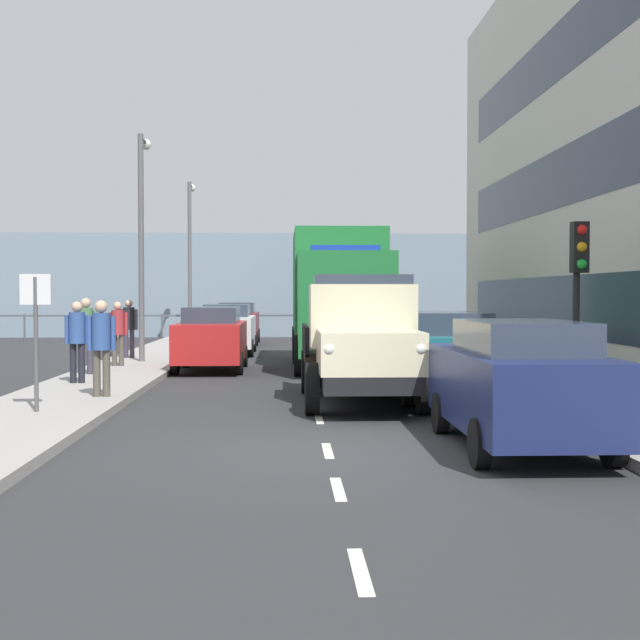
{
  "coord_description": "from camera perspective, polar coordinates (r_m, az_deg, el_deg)",
  "views": [
    {
      "loc": [
        0.56,
        11.11,
        2.07
      ],
      "look_at": [
        -0.36,
        -11.23,
        1.39
      ],
      "focal_mm": 47.78,
      "sensor_mm": 36.0,
      "label": 1
    }
  ],
  "objects": [
    {
      "name": "ground_plane",
      "position": [
        20.34,
        -0.76,
        -4.1
      ],
      "size": [
        80.0,
        80.0,
        0.0
      ],
      "primitive_type": "plane",
      "color": "#2D2D30"
    },
    {
      "name": "sidewalk_left",
      "position": [
        20.99,
        12.2,
        -3.75
      ],
      "size": [
        2.39,
        36.29,
        0.15
      ],
      "primitive_type": "cube",
      "color": "#9E9993",
      "rests_on": "ground_plane"
    },
    {
      "name": "sidewalk_right",
      "position": [
        20.74,
        -13.88,
        -3.83
      ],
      "size": [
        2.39,
        36.29,
        0.15
      ],
      "primitive_type": "cube",
      "color": "#9E9993",
      "rests_on": "ground_plane"
    },
    {
      "name": "road_centreline_markings",
      "position": [
        19.29,
        -0.67,
        -4.41
      ],
      "size": [
        0.12,
        31.67,
        0.01
      ],
      "color": "silver",
      "rests_on": "ground_plane"
    },
    {
      "name": "sea_horizon",
      "position": [
        41.37,
        -1.57,
        2.34
      ],
      "size": [
        80.0,
        0.8,
        5.0
      ],
      "primitive_type": "cube",
      "color": "gray",
      "rests_on": "ground_plane"
    },
    {
      "name": "seawall_railing",
      "position": [
        37.79,
        -1.49,
        -0.0
      ],
      "size": [
        28.08,
        0.08,
        1.2
      ],
      "color": "#4C5156",
      "rests_on": "ground_plane"
    },
    {
      "name": "truck_vintage_cream",
      "position": [
        15.91,
        2.8,
        -1.48
      ],
      "size": [
        2.17,
        5.64,
        2.43
      ],
      "color": "black",
      "rests_on": "ground_plane"
    },
    {
      "name": "lorry_cargo_green",
      "position": [
        24.28,
        1.22,
        1.76
      ],
      "size": [
        2.58,
        8.2,
        3.87
      ],
      "color": "#1E7033",
      "rests_on": "ground_plane"
    },
    {
      "name": "car_navy_kerbside_near",
      "position": [
        11.69,
        13.14,
        -4.08
      ],
      "size": [
        1.79,
        4.15,
        1.72
      ],
      "color": "navy",
      "rests_on": "ground_plane"
    },
    {
      "name": "car_teal_kerbside_1",
      "position": [
        17.15,
        8.12,
        -2.2
      ],
      "size": [
        1.92,
        4.34,
        1.72
      ],
      "color": "#1E6670",
      "rests_on": "ground_plane"
    },
    {
      "name": "car_red_oppositeside_0",
      "position": [
        23.15,
        -7.28,
        -1.18
      ],
      "size": [
        1.83,
        3.96,
        1.72
      ],
      "color": "#B21E1E",
      "rests_on": "ground_plane"
    },
    {
      "name": "car_white_oppositeside_1",
      "position": [
        29.38,
        -6.23,
        -0.56
      ],
      "size": [
        1.9,
        4.25,
        1.72
      ],
      "color": "white",
      "rests_on": "ground_plane"
    },
    {
      "name": "car_maroon_oppositeside_2",
      "position": [
        35.38,
        -5.57,
        -0.17
      ],
      "size": [
        1.8,
        4.06,
        1.72
      ],
      "color": "maroon",
      "rests_on": "ground_plane"
    },
    {
      "name": "pedestrian_strolling",
      "position": [
        16.43,
        -14.44,
        -1.28
      ],
      "size": [
        0.53,
        0.34,
        1.81
      ],
      "color": "#4C473D",
      "rests_on": "sidewalk_right"
    },
    {
      "name": "pedestrian_near_railing",
      "position": [
        19.1,
        -15.96,
        -0.96
      ],
      "size": [
        0.53,
        0.34,
        1.76
      ],
      "color": "black",
      "rests_on": "sidewalk_right"
    },
    {
      "name": "pedestrian_couple_a",
      "position": [
        21.15,
        -15.41,
        -0.58
      ],
      "size": [
        0.53,
        0.34,
        1.83
      ],
      "color": "#383342",
      "rests_on": "sidewalk_right"
    },
    {
      "name": "pedestrian_with_bag",
      "position": [
        23.37,
        -13.39,
        -0.53
      ],
      "size": [
        0.53,
        0.34,
        1.72
      ],
      "color": "#4C473D",
      "rests_on": "sidewalk_right"
    },
    {
      "name": "pedestrian_couple_b",
      "position": [
        26.27,
        -12.68,
        -0.23
      ],
      "size": [
        0.53,
        0.34,
        1.75
      ],
      "color": "#383342",
      "rests_on": "sidewalk_right"
    },
    {
      "name": "traffic_light_near",
      "position": [
        15.79,
        16.93,
        3.13
      ],
      "size": [
        0.28,
        0.41,
        3.2
      ],
      "color": "black",
      "rests_on": "sidewalk_left"
    },
    {
      "name": "lamp_post_promenade",
      "position": [
        25.07,
        -11.83,
        6.15
      ],
      "size": [
        0.32,
        1.14,
        6.49
      ],
      "color": "#59595B",
      "rests_on": "sidewalk_right"
    },
    {
      "name": "lamp_post_far",
      "position": [
        36.28,
        -8.69,
        4.91
      ],
      "size": [
        0.32,
        1.14,
        6.62
      ],
      "color": "#59595B",
      "rests_on": "sidewalk_right"
    },
    {
      "name": "street_sign",
      "position": [
        14.61,
        -18.5,
        0.13
      ],
      "size": [
        0.5,
        0.07,
        2.25
      ],
      "color": "#4C4C4C",
      "rests_on": "sidewalk_right"
    }
  ]
}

